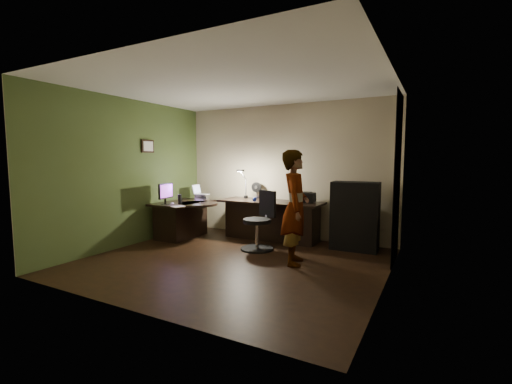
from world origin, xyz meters
The scene contains 27 objects.
floor centered at (0.00, 0.00, -0.01)m, with size 4.50×4.00×0.01m, color black.
ceiling centered at (0.00, 0.00, 2.71)m, with size 4.50×4.00×0.01m, color silver.
wall_back centered at (0.00, 2.00, 1.35)m, with size 4.50×0.01×2.70m, color tan.
wall_front centered at (0.00, -2.00, 1.35)m, with size 4.50×0.01×2.70m, color tan.
wall_left centered at (-2.25, 0.00, 1.35)m, with size 0.01×4.00×2.70m, color tan.
wall_right centered at (2.25, 0.00, 1.35)m, with size 0.01×4.00×2.70m, color tan.
green_wall_overlay centered at (-2.24, 0.00, 1.35)m, with size 0.00×4.00×2.70m, color #425627.
arched_doorway centered at (2.24, 1.15, 1.30)m, with size 0.01×0.90×2.60m, color black.
french_door centered at (2.24, -0.55, 1.05)m, with size 0.02×0.92×2.10m, color white.
framed_picture centered at (-2.22, 0.45, 1.85)m, with size 0.04×0.30×0.25m, color black.
desk_left centered at (-1.79, 0.95, 0.37)m, with size 0.78×1.27×0.73m, color black.
desk_right centered at (-0.12, 1.58, 0.39)m, with size 2.08×0.73×0.78m, color black.
cabinet centered at (1.53, 1.61, 0.60)m, with size 0.80×0.40×1.21m, color black.
laptop_stand centered at (-1.73, 1.51, 0.78)m, with size 0.26×0.22×0.11m, color silver.
laptop centered at (-1.73, 1.51, 0.94)m, with size 0.30×0.28×0.21m, color silver.
monitor centered at (-1.84, 0.50, 0.87)m, with size 0.09×0.46×0.30m, color black.
mouse centered at (-1.77, 0.62, 0.74)m, with size 0.06×0.09×0.03m, color silver.
phone centered at (-1.12, 1.02, 0.73)m, with size 0.06×0.12×0.01m, color black.
pen centered at (-1.10, 0.69, 0.73)m, with size 0.01×0.12×0.01m, color black.
speaker centered at (-1.63, 0.67, 0.82)m, with size 0.08×0.08×0.19m, color black.
notepad centered at (-1.43, 0.39, 0.73)m, with size 0.16×0.23×0.01m, color silver.
desk_fan centered at (-0.56, 1.86, 0.96)m, with size 0.21×0.11×0.32m, color black.
headphones centered at (-0.22, 1.27, 0.84)m, with size 0.19×0.08×0.09m, color navy.
printer centered at (0.55, 1.66, 0.89)m, with size 0.42×0.33×0.19m, color black.
desk_lamp centered at (-0.69, 1.62, 1.11)m, with size 0.15×0.29×0.63m, color black.
office_chair centered at (0.00, 0.80, 0.52)m, with size 0.58×0.58×1.04m, color black.
person centered at (0.89, 0.36, 0.87)m, with size 0.62×0.41×1.74m, color #D8A88C.
Camera 1 is at (2.79, -4.45, 1.60)m, focal length 24.00 mm.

